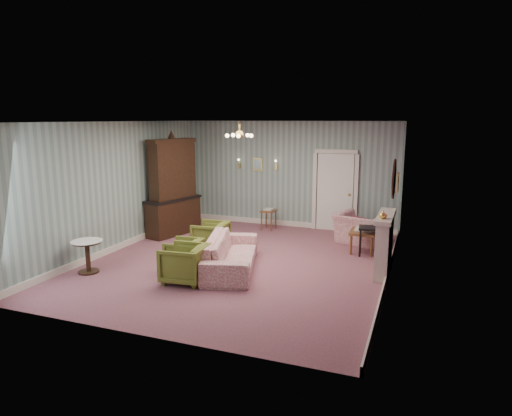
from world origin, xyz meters
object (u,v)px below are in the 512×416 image
at_px(dresser, 173,184).
at_px(side_table_black, 368,241).
at_px(fireplace, 384,244).
at_px(pedestal_table, 88,257).
at_px(olive_chair_b, 184,252).
at_px(sofa_chintz, 231,248).
at_px(olive_chair_c, 211,235).
at_px(wingback_chair, 361,224).
at_px(olive_chair_a, 184,262).
at_px(coffee_table, 363,240).

height_order(dresser, side_table_black, dresser).
bearing_deg(fireplace, pedestal_table, -159.24).
bearing_deg(olive_chair_b, pedestal_table, -66.49).
relative_size(side_table_black, pedestal_table, 0.99).
bearing_deg(sofa_chintz, dresser, 34.15).
bearing_deg(olive_chair_b, side_table_black, 118.11).
bearing_deg(side_table_black, sofa_chintz, -141.99).
height_order(sofa_chintz, side_table_black, sofa_chintz).
distance_m(olive_chair_b, olive_chair_c, 1.32).
xyz_separation_m(wingback_chair, side_table_black, (0.29, -0.96, -0.16)).
height_order(dresser, fireplace, dresser).
bearing_deg(olive_chair_b, olive_chair_a, 25.20).
height_order(sofa_chintz, dresser, dresser).
distance_m(sofa_chintz, dresser, 3.37).
height_order(olive_chair_b, sofa_chintz, sofa_chintz).
distance_m(wingback_chair, side_table_black, 1.01).
bearing_deg(dresser, olive_chair_b, -40.73).
bearing_deg(wingback_chair, dresser, 26.49).
xyz_separation_m(olive_chair_a, sofa_chintz, (0.52, 0.95, 0.06)).
bearing_deg(wingback_chair, olive_chair_c, 47.06).
bearing_deg(sofa_chintz, side_table_black, -68.60).
bearing_deg(olive_chair_b, dresser, -150.30).
height_order(sofa_chintz, coffee_table, sofa_chintz).
bearing_deg(side_table_black, olive_chair_b, -146.91).
relative_size(olive_chair_a, sofa_chintz, 0.34).
relative_size(olive_chair_b, fireplace, 0.47).
bearing_deg(wingback_chair, side_table_black, 123.67).
distance_m(coffee_table, side_table_black, 0.39).
xyz_separation_m(olive_chair_a, olive_chair_b, (-0.39, 0.67, -0.06)).
bearing_deg(coffee_table, olive_chair_c, -159.46).
height_order(wingback_chair, dresser, dresser).
height_order(sofa_chintz, wingback_chair, wingback_chair).
relative_size(olive_chair_b, sofa_chintz, 0.29).
relative_size(wingback_chair, side_table_black, 1.73).
height_order(olive_chair_c, dresser, dresser).
bearing_deg(fireplace, olive_chair_c, 177.64).
xyz_separation_m(olive_chair_c, sofa_chintz, (0.96, -1.04, 0.08)).
bearing_deg(coffee_table, olive_chair_a, -131.19).
bearing_deg(sofa_chintz, pedestal_table, 97.92).
relative_size(olive_chair_b, dresser, 0.25).
bearing_deg(sofa_chintz, olive_chair_c, 26.09).
xyz_separation_m(sofa_chintz, coffee_table, (2.29, 2.26, -0.19)).
bearing_deg(dresser, olive_chair_c, -18.51).
distance_m(dresser, fireplace, 5.56).
bearing_deg(fireplace, olive_chair_a, -151.48).
height_order(fireplace, pedestal_table, fireplace).
distance_m(olive_chair_b, coffee_table, 4.09).
distance_m(olive_chair_a, wingback_chair, 4.66).
bearing_deg(dresser, fireplace, 2.27).
distance_m(wingback_chair, pedestal_table, 6.18).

